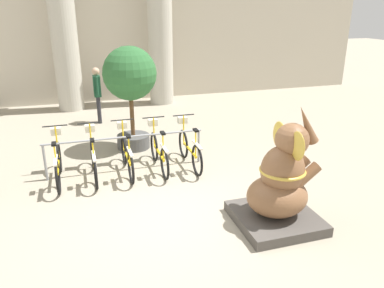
{
  "coord_description": "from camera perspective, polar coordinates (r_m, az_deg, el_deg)",
  "views": [
    {
      "loc": [
        -1.32,
        -5.39,
        3.27
      ],
      "look_at": [
        0.5,
        0.5,
        1.0
      ],
      "focal_mm": 35.0,
      "sensor_mm": 36.0,
      "label": 1
    }
  ],
  "objects": [
    {
      "name": "ground_plane",
      "position": [
        6.44,
        -3.01,
        -10.32
      ],
      "size": [
        60.0,
        60.0,
        0.0
      ],
      "primitive_type": "plane",
      "color": "#9E937F"
    },
    {
      "name": "building_facade",
      "position": [
        14.06,
        -12.46,
        18.65
      ],
      "size": [
        20.0,
        0.2,
        6.0
      ],
      "color": "#BCB29E",
      "rests_on": "ground_plane"
    },
    {
      "name": "column_left",
      "position": [
        13.01,
        -19.03,
        16.3
      ],
      "size": [
        1.04,
        1.04,
        5.16
      ],
      "color": "#BCB7A8",
      "rests_on": "ground_plane"
    },
    {
      "name": "column_right",
      "position": [
        13.33,
        -4.9,
        17.34
      ],
      "size": [
        1.04,
        1.04,
        5.16
      ],
      "color": "#BCB7A8",
      "rests_on": "ground_plane"
    },
    {
      "name": "bike_rack",
      "position": [
        7.86,
        -10.09,
        -0.03
      ],
      "size": [
        3.29,
        0.05,
        0.77
      ],
      "color": "gray",
      "rests_on": "ground_plane"
    },
    {
      "name": "bicycle_0",
      "position": [
        7.79,
        -19.73,
        -2.65
      ],
      "size": [
        0.48,
        1.68,
        1.03
      ],
      "color": "black",
      "rests_on": "ground_plane"
    },
    {
      "name": "bicycle_1",
      "position": [
        7.77,
        -14.8,
        -2.16
      ],
      "size": [
        0.48,
        1.68,
        1.03
      ],
      "color": "black",
      "rests_on": "ground_plane"
    },
    {
      "name": "bicycle_2",
      "position": [
        7.84,
        -9.92,
        -1.58
      ],
      "size": [
        0.48,
        1.68,
        1.03
      ],
      "color": "black",
      "rests_on": "ground_plane"
    },
    {
      "name": "bicycle_3",
      "position": [
        7.94,
        -5.11,
        -1.06
      ],
      "size": [
        0.48,
        1.68,
        1.03
      ],
      "color": "black",
      "rests_on": "ground_plane"
    },
    {
      "name": "bicycle_4",
      "position": [
        8.07,
        -0.42,
        -0.61
      ],
      "size": [
        0.48,
        1.68,
        1.03
      ],
      "color": "black",
      "rests_on": "ground_plane"
    },
    {
      "name": "elephant_statue",
      "position": [
        6.01,
        13.35,
        -6.19
      ],
      "size": [
        1.26,
        1.26,
        1.94
      ],
      "color": "#4C4742",
      "rests_on": "ground_plane"
    },
    {
      "name": "person_pedestrian",
      "position": [
        11.36,
        -14.23,
        7.94
      ],
      "size": [
        0.22,
        0.47,
        1.64
      ],
      "color": "#28282D",
      "rests_on": "ground_plane"
    },
    {
      "name": "potted_tree",
      "position": [
        8.91,
        -9.42,
        9.56
      ],
      "size": [
        1.25,
        1.25,
        2.45
      ],
      "color": "#4C4C4C",
      "rests_on": "ground_plane"
    }
  ]
}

